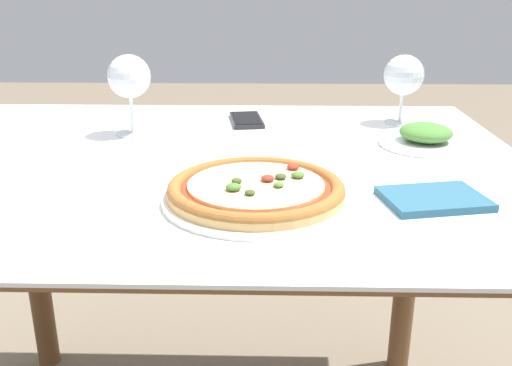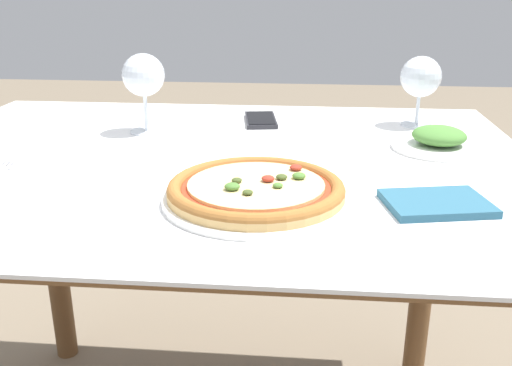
{
  "view_description": "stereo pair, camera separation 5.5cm",
  "coord_description": "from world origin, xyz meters",
  "px_view_note": "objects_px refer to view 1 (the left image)",
  "views": [
    {
      "loc": [
        0.13,
        -1.03,
        1.07
      ],
      "look_at": [
        0.11,
        -0.22,
        0.78
      ],
      "focal_mm": 40.0,
      "sensor_mm": 36.0,
      "label": 1
    },
    {
      "loc": [
        0.19,
        -1.03,
        1.07
      ],
      "look_at": [
        0.11,
        -0.22,
        0.78
      ],
      "focal_mm": 40.0,
      "sensor_mm": 36.0,
      "label": 2
    }
  ],
  "objects_px": {
    "side_plate": "(425,137)",
    "pizza_plate": "(256,191)",
    "wine_glass_far_right": "(404,76)",
    "cell_phone": "(246,120)",
    "dining_table": "(201,204)",
    "wine_glass_far_left": "(129,78)"
  },
  "relations": [
    {
      "from": "dining_table",
      "to": "cell_phone",
      "type": "xyz_separation_m",
      "value": [
        0.08,
        0.29,
        0.1
      ]
    },
    {
      "from": "wine_glass_far_left",
      "to": "wine_glass_far_right",
      "type": "height_order",
      "value": "wine_glass_far_left"
    },
    {
      "from": "wine_glass_far_right",
      "to": "cell_phone",
      "type": "distance_m",
      "value": 0.38
    },
    {
      "from": "wine_glass_far_right",
      "to": "pizza_plate",
      "type": "bearing_deg",
      "value": -123.0
    },
    {
      "from": "dining_table",
      "to": "side_plate",
      "type": "height_order",
      "value": "side_plate"
    },
    {
      "from": "pizza_plate",
      "to": "wine_glass_far_left",
      "type": "xyz_separation_m",
      "value": [
        -0.28,
        0.39,
        0.11
      ]
    },
    {
      "from": "cell_phone",
      "to": "dining_table",
      "type": "bearing_deg",
      "value": -105.07
    },
    {
      "from": "pizza_plate",
      "to": "side_plate",
      "type": "distance_m",
      "value": 0.46
    },
    {
      "from": "wine_glass_far_left",
      "to": "cell_phone",
      "type": "distance_m",
      "value": 0.29
    },
    {
      "from": "cell_phone",
      "to": "pizza_plate",
      "type": "bearing_deg",
      "value": -86.06
    },
    {
      "from": "dining_table",
      "to": "wine_glass_far_left",
      "type": "bearing_deg",
      "value": 133.66
    },
    {
      "from": "wine_glass_far_left",
      "to": "cell_phone",
      "type": "height_order",
      "value": "wine_glass_far_left"
    },
    {
      "from": "wine_glass_far_right",
      "to": "wine_glass_far_left",
      "type": "bearing_deg",
      "value": -169.4
    },
    {
      "from": "dining_table",
      "to": "wine_glass_far_left",
      "type": "xyz_separation_m",
      "value": [
        -0.17,
        0.17,
        0.22
      ]
    },
    {
      "from": "dining_table",
      "to": "wine_glass_far_right",
      "type": "distance_m",
      "value": 0.56
    },
    {
      "from": "wine_glass_far_right",
      "to": "side_plate",
      "type": "relative_size",
      "value": 0.87
    },
    {
      "from": "wine_glass_far_left",
      "to": "side_plate",
      "type": "bearing_deg",
      "value": -7.18
    },
    {
      "from": "dining_table",
      "to": "cell_phone",
      "type": "distance_m",
      "value": 0.31
    },
    {
      "from": "cell_phone",
      "to": "wine_glass_far_right",
      "type": "bearing_deg",
      "value": -0.34
    },
    {
      "from": "cell_phone",
      "to": "side_plate",
      "type": "xyz_separation_m",
      "value": [
        0.37,
        -0.19,
        0.01
      ]
    },
    {
      "from": "side_plate",
      "to": "pizza_plate",
      "type": "bearing_deg",
      "value": -137.15
    },
    {
      "from": "dining_table",
      "to": "pizza_plate",
      "type": "height_order",
      "value": "pizza_plate"
    }
  ]
}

